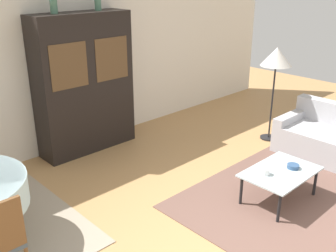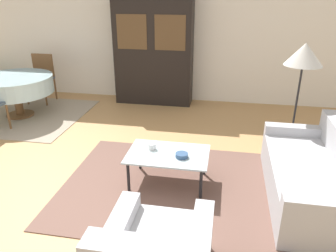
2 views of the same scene
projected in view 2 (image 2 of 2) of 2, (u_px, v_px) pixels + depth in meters
ground_plane at (67, 192)px, 3.82m from camera, size 14.00×14.00×0.00m
wall_back at (142, 32)px, 6.57m from camera, size 10.00×0.06×2.70m
area_rug at (170, 186)px, 3.91m from camera, size 2.54×2.06×0.01m
dining_rug at (24, 115)px, 6.06m from camera, size 2.17×2.02×0.01m
couch at (316, 177)px, 3.58m from camera, size 0.88×1.80×0.76m
coffee_table at (168, 156)px, 3.85m from camera, size 0.95×0.64×0.39m
display_cabinet at (154, 50)px, 6.38m from camera, size 1.51×0.47×2.10m
dining_table at (15, 85)px, 5.81m from camera, size 1.31×1.31×0.73m
dining_chair_far at (41, 75)px, 6.62m from camera, size 0.44×0.44×0.94m
floor_lamp at (304, 58)px, 4.25m from camera, size 0.50×0.50×1.54m
cup at (152, 146)px, 3.93m from camera, size 0.09×0.09×0.07m
bowl at (182, 155)px, 3.74m from camera, size 0.15×0.15×0.05m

